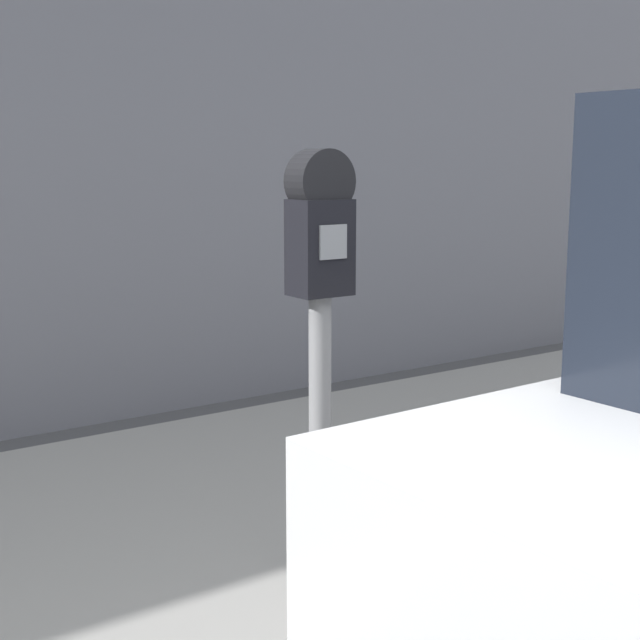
# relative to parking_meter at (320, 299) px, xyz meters

# --- Properties ---
(sidewalk) EXTENTS (24.00, 2.80, 0.13)m
(sidewalk) POSITION_rel_parking_meter_xyz_m (0.02, 0.87, -1.13)
(sidewalk) COLOR #9E9B96
(sidewalk) RESTS_ON ground_plane
(parking_meter) EXTENTS (0.21, 0.15, 1.56)m
(parking_meter) POSITION_rel_parking_meter_xyz_m (0.00, 0.00, 0.00)
(parking_meter) COLOR gray
(parking_meter) RESTS_ON sidewalk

